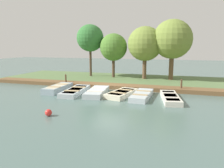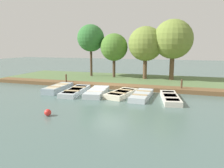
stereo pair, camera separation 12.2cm
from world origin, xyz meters
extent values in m
plane|color=#4C6660|center=(0.00, 0.00, 0.00)|extent=(80.00, 80.00, 0.00)
cube|color=#567042|center=(-5.00, 0.00, 0.08)|extent=(8.00, 24.00, 0.16)
cube|color=brown|center=(-1.15, 0.00, 0.15)|extent=(1.29, 21.96, 0.29)
cube|color=#8C9EA8|center=(1.23, -3.50, 0.21)|extent=(3.10, 1.15, 0.42)
cube|color=beige|center=(1.23, -3.50, 0.40)|extent=(2.54, 0.90, 0.03)
cube|color=tan|center=(1.81, -3.47, 0.43)|extent=(0.35, 0.93, 0.03)
cube|color=tan|center=(0.65, -3.52, 0.43)|extent=(0.35, 0.93, 0.03)
cube|color=#B2BCC1|center=(1.51, -1.95, 0.15)|extent=(3.68, 1.49, 0.30)
cube|color=beige|center=(1.51, -1.95, 0.29)|extent=(3.01, 1.18, 0.02)
cube|color=tan|center=(2.19, -1.87, 0.32)|extent=(0.47, 1.04, 0.03)
cube|color=tan|center=(0.84, -2.02, 0.32)|extent=(0.47, 1.04, 0.03)
cube|color=#B2BCC1|center=(1.44, -0.35, 0.17)|extent=(3.34, 1.56, 0.34)
cube|color=#994C33|center=(1.44, -0.35, 0.33)|extent=(2.73, 1.23, 0.03)
cube|color=beige|center=(2.04, -0.27, 0.35)|extent=(0.46, 1.07, 0.03)
cube|color=beige|center=(0.83, -0.43, 0.35)|extent=(0.46, 1.07, 0.03)
cube|color=beige|center=(1.31, 1.37, 0.15)|extent=(3.07, 1.73, 0.31)
cube|color=teal|center=(1.31, 1.37, 0.29)|extent=(2.51, 1.37, 0.02)
cube|color=tan|center=(1.85, 1.26, 0.32)|extent=(0.50, 1.12, 0.03)
cube|color=tan|center=(0.77, 1.48, 0.32)|extent=(0.50, 1.12, 0.03)
cube|color=#B2BCC1|center=(1.45, 2.74, 0.16)|extent=(3.24, 1.08, 0.32)
cube|color=#994C33|center=(1.45, 2.74, 0.31)|extent=(2.65, 0.84, 0.03)
cube|color=tan|center=(2.06, 2.73, 0.33)|extent=(0.34, 0.93, 0.03)
cube|color=tan|center=(0.84, 2.76, 0.33)|extent=(0.34, 0.93, 0.03)
cube|color=beige|center=(1.56, 4.52, 0.15)|extent=(3.45, 1.53, 0.30)
cube|color=beige|center=(1.56, 4.52, 0.29)|extent=(2.82, 1.22, 0.02)
cube|color=beige|center=(2.18, 4.63, 0.32)|extent=(0.48, 0.93, 0.03)
cube|color=beige|center=(0.94, 4.41, 0.32)|extent=(0.48, 0.93, 0.03)
cylinder|color=brown|center=(-1.07, -4.14, 0.44)|extent=(0.13, 0.13, 0.87)
sphere|color=brown|center=(-1.07, -4.14, 0.89)|extent=(0.12, 0.12, 0.12)
cylinder|color=brown|center=(-1.07, 5.14, 0.44)|extent=(0.13, 0.13, 0.87)
sphere|color=brown|center=(-1.07, 5.14, 0.89)|extent=(0.12, 0.12, 0.12)
sphere|color=red|center=(6.48, -0.84, 0.16)|extent=(0.33, 0.33, 0.33)
cylinder|color=#4C3828|center=(-6.07, -4.00, 1.66)|extent=(0.24, 0.24, 3.32)
sphere|color=#337033|center=(-6.07, -4.00, 4.08)|extent=(2.77, 2.77, 2.77)
cylinder|color=#4C3828|center=(-5.91, -1.44, 1.21)|extent=(0.29, 0.29, 2.41)
sphere|color=#4C7A2D|center=(-5.91, -1.44, 3.16)|extent=(2.71, 2.71, 2.71)
cylinder|color=brown|center=(-5.78, 1.71, 1.30)|extent=(0.38, 0.38, 2.59)
sphere|color=olive|center=(-5.78, 1.71, 3.49)|extent=(3.24, 3.24, 3.24)
cylinder|color=brown|center=(-5.90, 4.18, 1.45)|extent=(0.41, 0.41, 2.91)
sphere|color=olive|center=(-5.90, 4.18, 3.89)|extent=(3.57, 3.57, 3.57)
camera|label=1|loc=(15.05, 5.03, 3.28)|focal=35.00mm
camera|label=2|loc=(15.01, 5.15, 3.28)|focal=35.00mm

